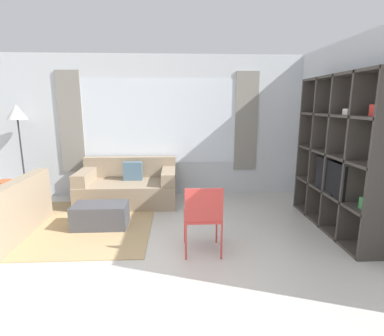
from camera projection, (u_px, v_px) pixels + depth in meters
name	position (u px, v px, depth m)	size (l,w,h in m)	color
ground_plane	(145.00, 294.00, 2.89)	(16.00, 16.00, 0.00)	beige
wall_back	(160.00, 127.00, 5.82)	(6.69, 0.11, 2.70)	silver
wall_right	(346.00, 135.00, 4.33)	(0.07, 4.46, 2.70)	silver
area_rug	(78.00, 225.00, 4.52)	(2.23, 2.19, 0.01)	tan
shelving_unit	(339.00, 156.00, 4.19)	(0.35, 1.94, 2.18)	silver
couch_main	(128.00, 187.00, 5.50)	(1.73, 0.97, 0.80)	gray
ottoman	(101.00, 216.00, 4.41)	(0.78, 0.45, 0.36)	#47474C
floor_lamp	(17.00, 118.00, 5.35)	(0.35, 0.35, 1.78)	black
folding_chair	(203.00, 214.00, 3.54)	(0.44, 0.46, 0.86)	#CC3D38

